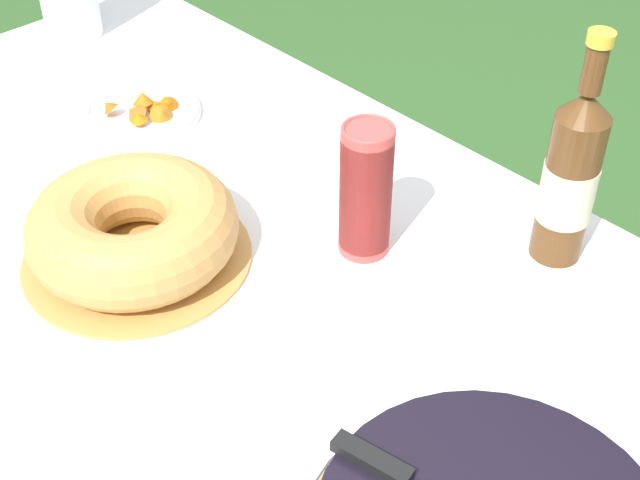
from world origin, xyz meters
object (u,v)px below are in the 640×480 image
Objects in this scene: bundt_cake at (133,230)px; snack_plate_left at (143,111)px; cup_stack at (366,191)px; cider_bottle_amber at (570,177)px.

bundt_cake is 1.59× the size of snack_plate_left.
bundt_cake is at bearing -129.07° from cup_stack.
cup_stack is at bearing -135.49° from cider_bottle_amber.
cup_stack reaches higher than snack_plate_left.
bundt_cake is at bearing -132.01° from cider_bottle_amber.
bundt_cake reaches higher than snack_plate_left.
snack_plate_left is at bearing -177.24° from cup_stack.
snack_plate_left is at bearing 143.97° from bundt_cake.
cup_stack is at bearing 50.93° from bundt_cake.
bundt_cake is 1.59× the size of cup_stack.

